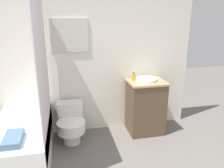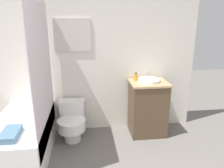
{
  "view_description": "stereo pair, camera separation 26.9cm",
  "coord_description": "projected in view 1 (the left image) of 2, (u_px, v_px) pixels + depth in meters",
  "views": [
    {
      "loc": [
        -0.28,
        -0.93,
        1.78
      ],
      "look_at": [
        0.33,
        1.86,
        0.9
      ],
      "focal_mm": 35.0,
      "sensor_mm": 36.0,
      "label": 1
    },
    {
      "loc": [
        -0.02,
        -0.98,
        1.78
      ],
      "look_at": [
        0.33,
        1.86,
        0.9
      ],
      "focal_mm": 35.0,
      "sensor_mm": 36.0,
      "label": 2
    }
  ],
  "objects": [
    {
      "name": "vanity",
      "position": [
        145.0,
        107.0,
        3.43
      ],
      "size": [
        0.56,
        0.47,
        0.85
      ],
      "color": "brown",
      "rests_on": "ground_plane"
    },
    {
      "name": "shower_area",
      "position": [
        24.0,
        140.0,
        2.73
      ],
      "size": [
        0.67,
        1.31,
        1.98
      ],
      "color": "white",
      "rests_on": "ground_plane"
    },
    {
      "name": "toilet",
      "position": [
        71.0,
        123.0,
        3.2
      ],
      "size": [
        0.41,
        0.55,
        0.56
      ],
      "color": "white",
      "rests_on": "ground_plane"
    },
    {
      "name": "sink",
      "position": [
        146.0,
        79.0,
        3.32
      ],
      "size": [
        0.33,
        0.37,
        0.13
      ],
      "color": "white",
      "rests_on": "vanity"
    },
    {
      "name": "soap_bottle",
      "position": [
        133.0,
        77.0,
        3.34
      ],
      "size": [
        0.06,
        0.06,
        0.13
      ],
      "color": "gold",
      "rests_on": "vanity"
    },
    {
      "name": "wall_back",
      "position": [
        84.0,
        53.0,
        3.26
      ],
      "size": [
        3.39,
        0.07,
        2.5
      ],
      "color": "silver",
      "rests_on": "ground_plane"
    }
  ]
}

